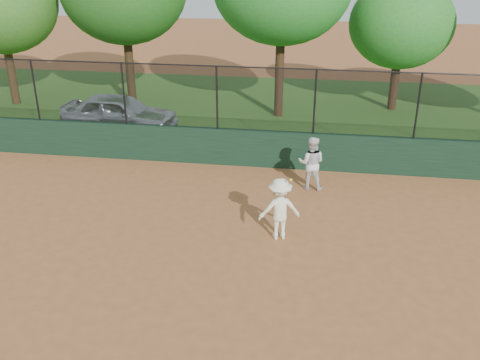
# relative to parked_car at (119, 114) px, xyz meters

# --- Properties ---
(ground) EXTENTS (80.00, 80.00, 0.00)m
(ground) POSITION_rel_parked_car_xyz_m (4.71, -8.49, -0.73)
(ground) COLOR #A56035
(ground) RESTS_ON ground
(back_wall) EXTENTS (26.00, 0.20, 1.20)m
(back_wall) POSITION_rel_parked_car_xyz_m (4.71, -2.49, -0.13)
(back_wall) COLOR #173320
(back_wall) RESTS_ON ground
(grass_strip) EXTENTS (36.00, 12.00, 0.01)m
(grass_strip) POSITION_rel_parked_car_xyz_m (4.71, 3.51, -0.73)
(grass_strip) COLOR #2C5B1C
(grass_strip) RESTS_ON ground
(parked_car) EXTENTS (4.38, 1.91, 1.47)m
(parked_car) POSITION_rel_parked_car_xyz_m (0.00, 0.00, 0.00)
(parked_car) COLOR silver
(parked_car) RESTS_ON ground
(player_second) EXTENTS (0.81, 0.65, 1.58)m
(player_second) POSITION_rel_parked_car_xyz_m (7.22, -3.92, 0.06)
(player_second) COLOR white
(player_second) RESTS_ON ground
(player_main) EXTENTS (1.13, 0.85, 1.69)m
(player_main) POSITION_rel_parked_car_xyz_m (6.56, -6.89, 0.05)
(player_main) COLOR white
(player_main) RESTS_ON ground
(fence_assembly) EXTENTS (26.00, 0.06, 2.00)m
(fence_assembly) POSITION_rel_parked_car_xyz_m (4.68, -2.49, 1.50)
(fence_assembly) COLOR black
(fence_assembly) RESTS_ON back_wall
(tree_3) EXTENTS (4.19, 3.81, 5.37)m
(tree_3) POSITION_rel_parked_car_xyz_m (10.42, 4.68, 2.81)
(tree_3) COLOR #422816
(tree_3) RESTS_ON ground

